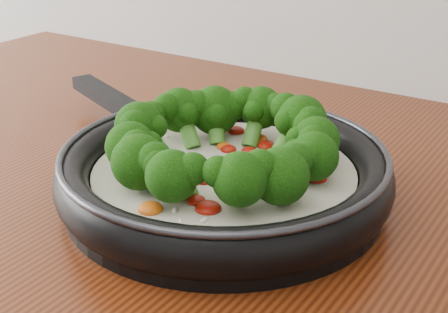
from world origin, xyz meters
The scene contains 1 object.
skillet centered at (-0.05, 1.05, 0.94)m, with size 0.57×0.45×0.10m.
Camera 1 is at (0.28, 0.55, 1.21)m, focal length 51.41 mm.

